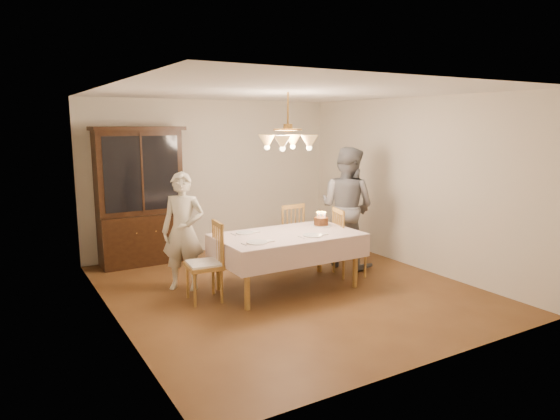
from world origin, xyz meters
TOP-DOWN VIEW (x-y plane):
  - ground at (0.00, 0.00)m, footprint 5.00×5.00m
  - room_shell at (0.00, 0.00)m, footprint 5.00×5.00m
  - dining_table at (0.00, 0.00)m, footprint 1.90×1.10m
  - china_hutch at (-1.34, 2.25)m, footprint 1.38×0.54m
  - chair_far_side at (0.55, 0.93)m, footprint 0.46×0.44m
  - chair_left_end at (-1.13, 0.14)m, footprint 0.46×0.48m
  - chair_right_end at (1.09, 0.06)m, footprint 0.52×0.53m
  - elderly_woman at (-1.20, 0.71)m, footprint 0.69×0.65m
  - adult_in_grey at (1.37, 0.49)m, footprint 0.99×1.10m
  - birthday_cake at (0.68, 0.19)m, footprint 0.30×0.30m
  - place_setting_near_left at (-0.58, -0.25)m, footprint 0.41×0.26m
  - place_setting_near_right at (0.23, -0.28)m, footprint 0.40×0.26m
  - place_setting_far_left at (-0.47, 0.31)m, footprint 0.38×0.24m
  - chandelier at (-0.00, -0.00)m, footprint 0.62×0.62m

SIDE VIEW (x-z plane):
  - ground at x=0.00m, z-range 0.00..0.00m
  - chair_far_side at x=0.55m, z-range -0.06..0.94m
  - chair_right_end at x=1.09m, z-range -0.06..0.94m
  - chair_left_end at x=-1.13m, z-range -0.05..0.95m
  - dining_table at x=0.00m, z-range 0.30..1.06m
  - place_setting_far_left at x=-0.47m, z-range 0.76..0.77m
  - place_setting_near_right at x=0.23m, z-range 0.76..0.77m
  - place_setting_near_left at x=-0.58m, z-range 0.76..0.77m
  - elderly_woman at x=-1.20m, z-range 0.00..1.58m
  - birthday_cake at x=0.68m, z-range 0.71..0.92m
  - adult_in_grey at x=1.37m, z-range 0.00..1.86m
  - china_hutch at x=-1.34m, z-range -0.04..2.12m
  - room_shell at x=0.00m, z-range -0.92..4.08m
  - chandelier at x=0.00m, z-range 1.61..2.34m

